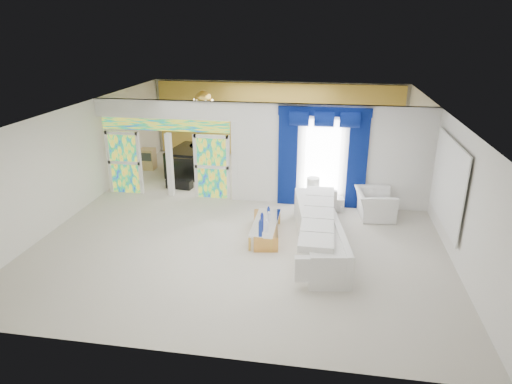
% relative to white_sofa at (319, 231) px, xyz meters
% --- Properties ---
extents(floor, '(12.00, 12.00, 0.00)m').
position_rel_white_sofa_xyz_m(floor, '(-1.94, 1.76, -0.38)').
color(floor, '#B7AF9E').
rests_on(floor, ground).
extents(dividing_wall, '(5.70, 0.18, 3.00)m').
position_rel_white_sofa_xyz_m(dividing_wall, '(0.21, 2.76, 1.12)').
color(dividing_wall, white).
rests_on(dividing_wall, ground).
extents(dividing_header, '(4.30, 0.18, 0.55)m').
position_rel_white_sofa_xyz_m(dividing_header, '(-4.79, 2.76, 2.34)').
color(dividing_header, white).
rests_on(dividing_header, dividing_wall).
extents(stained_panel_left, '(0.95, 0.04, 2.00)m').
position_rel_white_sofa_xyz_m(stained_panel_left, '(-6.21, 2.76, 0.62)').
color(stained_panel_left, '#994C3F').
rests_on(stained_panel_left, ground).
extents(stained_panel_right, '(0.95, 0.04, 2.00)m').
position_rel_white_sofa_xyz_m(stained_panel_right, '(-3.36, 2.76, 0.62)').
color(stained_panel_right, '#994C3F').
rests_on(stained_panel_right, ground).
extents(stained_transom, '(4.00, 0.05, 0.35)m').
position_rel_white_sofa_xyz_m(stained_transom, '(-4.79, 2.76, 1.87)').
color(stained_transom, '#994C3F').
rests_on(stained_transom, dividing_header).
extents(window_pane, '(1.00, 0.02, 2.30)m').
position_rel_white_sofa_xyz_m(window_pane, '(-0.04, 2.66, 1.07)').
color(window_pane, white).
rests_on(window_pane, dividing_wall).
extents(blue_drape_left, '(0.55, 0.10, 2.80)m').
position_rel_white_sofa_xyz_m(blue_drape_left, '(-1.04, 2.63, 1.02)').
color(blue_drape_left, '#031044').
rests_on(blue_drape_left, ground).
extents(blue_drape_right, '(0.55, 0.10, 2.80)m').
position_rel_white_sofa_xyz_m(blue_drape_right, '(0.96, 2.63, 1.02)').
color(blue_drape_right, '#031044').
rests_on(blue_drape_right, ground).
extents(blue_pelmet, '(2.60, 0.12, 0.25)m').
position_rel_white_sofa_xyz_m(blue_pelmet, '(-0.04, 2.63, 2.44)').
color(blue_pelmet, '#031044').
rests_on(blue_pelmet, dividing_wall).
extents(wall_mirror, '(0.04, 2.70, 1.90)m').
position_rel_white_sofa_xyz_m(wall_mirror, '(3.00, 0.76, 1.17)').
color(wall_mirror, white).
rests_on(wall_mirror, ground).
extents(gold_curtains, '(9.70, 0.12, 2.90)m').
position_rel_white_sofa_xyz_m(gold_curtains, '(-1.94, 7.66, 1.12)').
color(gold_curtains, '#B9832C').
rests_on(gold_curtains, ground).
extents(white_sofa, '(1.48, 4.12, 0.77)m').
position_rel_white_sofa_xyz_m(white_sofa, '(0.00, 0.00, 0.00)').
color(white_sofa, silver).
rests_on(white_sofa, ground).
extents(coffee_table, '(0.85, 1.83, 0.39)m').
position_rel_white_sofa_xyz_m(coffee_table, '(-1.35, 0.30, -0.19)').
color(coffee_table, '#C98C3F').
rests_on(coffee_table, ground).
extents(console_table, '(1.22, 0.52, 0.39)m').
position_rel_white_sofa_xyz_m(console_table, '(0.05, 2.28, -0.19)').
color(console_table, silver).
rests_on(console_table, ground).
extents(table_lamp, '(0.36, 0.36, 0.58)m').
position_rel_white_sofa_xyz_m(table_lamp, '(-0.25, 2.28, 0.30)').
color(table_lamp, silver).
rests_on(table_lamp, console_table).
extents(armchair, '(1.14, 1.27, 0.76)m').
position_rel_white_sofa_xyz_m(armchair, '(1.49, 2.04, -0.00)').
color(armchair, silver).
rests_on(armchair, ground).
extents(grand_piano, '(1.62, 2.00, 0.93)m').
position_rel_white_sofa_xyz_m(grand_piano, '(-4.67, 5.01, 0.08)').
color(grand_piano, black).
rests_on(grand_piano, ground).
extents(piano_bench, '(0.89, 0.43, 0.29)m').
position_rel_white_sofa_xyz_m(piano_bench, '(-4.67, 3.41, -0.24)').
color(piano_bench, black).
rests_on(piano_bench, ground).
extents(tv_console, '(0.54, 0.50, 0.77)m').
position_rel_white_sofa_xyz_m(tv_console, '(-6.49, 5.24, 0.00)').
color(tv_console, '#A48D52').
rests_on(tv_console, ground).
extents(chandelier, '(0.60, 0.60, 0.60)m').
position_rel_white_sofa_xyz_m(chandelier, '(-4.24, 5.16, 2.27)').
color(chandelier, gold).
rests_on(chandelier, ceiling).
extents(decanters, '(0.23, 1.13, 0.24)m').
position_rel_white_sofa_xyz_m(decanters, '(-1.36, 0.23, 0.10)').
color(decanters, navy).
rests_on(decanters, coffee_table).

